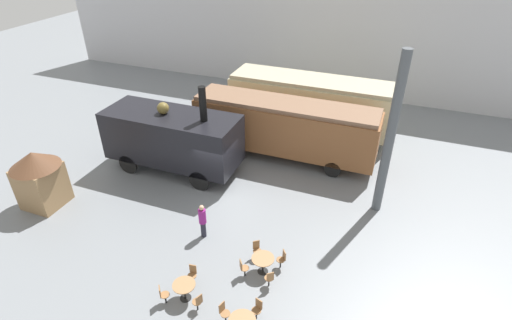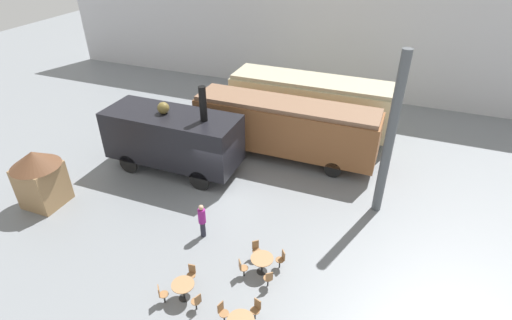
# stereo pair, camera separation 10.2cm
# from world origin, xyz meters

# --- Properties ---
(ground_plane) EXTENTS (80.00, 80.00, 0.00)m
(ground_plane) POSITION_xyz_m (0.00, 0.00, 0.00)
(ground_plane) COLOR gray
(backdrop_wall) EXTENTS (44.00, 0.15, 9.00)m
(backdrop_wall) POSITION_xyz_m (0.00, 15.26, 4.50)
(backdrop_wall) COLOR silver
(backdrop_wall) RESTS_ON ground_plane
(passenger_coach_vintage) EXTENTS (10.40, 2.89, 3.68)m
(passenger_coach_vintage) POSITION_xyz_m (2.50, 8.19, 2.13)
(passenger_coach_vintage) COLOR beige
(passenger_coach_vintage) RESTS_ON ground_plane
(passenger_coach_wooden) EXTENTS (10.65, 2.51, 3.50)m
(passenger_coach_wooden) POSITION_xyz_m (1.94, 4.47, 2.03)
(passenger_coach_wooden) COLOR brown
(passenger_coach_wooden) RESTS_ON ground_plane
(steam_locomotive) EXTENTS (7.44, 2.82, 5.28)m
(steam_locomotive) POSITION_xyz_m (-3.37, 0.88, 2.09)
(steam_locomotive) COLOR black
(steam_locomotive) RESTS_ON ground_plane
(cafe_table_mid) EXTENTS (0.87, 0.87, 0.76)m
(cafe_table_mid) POSITION_xyz_m (1.66, -6.91, 0.60)
(cafe_table_mid) COLOR black
(cafe_table_mid) RESTS_ON ground_plane
(cafe_table_far) EXTENTS (0.93, 0.93, 0.76)m
(cafe_table_far) POSITION_xyz_m (3.95, -4.60, 0.61)
(cafe_table_far) COLOR black
(cafe_table_far) RESTS_ON ground_plane
(cafe_chair_1) EXTENTS (0.37, 0.39, 0.87)m
(cafe_chair_1) POSITION_xyz_m (4.53, -6.71, 0.51)
(cafe_chair_1) COLOR black
(cafe_chair_1) RESTS_ON ground_plane
(cafe_chair_2) EXTENTS (0.39, 0.37, 0.87)m
(cafe_chair_2) POSITION_xyz_m (3.46, -7.27, 0.51)
(cafe_chair_2) COLOR black
(cafe_chair_2) RESTS_ON ground_plane
(cafe_chair_4) EXTENTS (0.36, 0.37, 0.87)m
(cafe_chair_4) POSITION_xyz_m (1.56, -6.11, 0.51)
(cafe_chair_4) COLOR black
(cafe_chair_4) RESTS_ON ground_plane
(cafe_chair_5) EXTENTS (0.40, 0.40, 0.87)m
(cafe_chair_5) POSITION_xyz_m (1.02, -7.40, 0.51)
(cafe_chair_5) COLOR black
(cafe_chair_5) RESTS_ON ground_plane
(cafe_chair_6) EXTENTS (0.40, 0.38, 0.87)m
(cafe_chair_6) POSITION_xyz_m (2.41, -7.23, 0.51)
(cafe_chair_6) COLOR black
(cafe_chair_6) RESTS_ON ground_plane
(cafe_chair_7) EXTENTS (0.40, 0.41, 0.87)m
(cafe_chair_7) POSITION_xyz_m (4.47, -5.26, 0.51)
(cafe_chair_7) COLOR black
(cafe_chair_7) RESTS_ON ground_plane
(cafe_chair_8) EXTENTS (0.41, 0.40, 0.87)m
(cafe_chair_8) POSITION_xyz_m (4.61, -4.08, 0.51)
(cafe_chair_8) COLOR black
(cafe_chair_8) RESTS_ON ground_plane
(cafe_chair_9) EXTENTS (0.40, 0.41, 0.87)m
(cafe_chair_9) POSITION_xyz_m (3.44, -3.94, 0.51)
(cafe_chair_9) COLOR black
(cafe_chair_9) RESTS_ON ground_plane
(cafe_chair_10) EXTENTS (0.41, 0.40, 0.87)m
(cafe_chair_10) POSITION_xyz_m (3.30, -5.12, 0.51)
(cafe_chair_10) COLOR black
(cafe_chair_10) RESTS_ON ground_plane
(visitor_person) EXTENTS (0.34, 0.34, 1.74)m
(visitor_person) POSITION_xyz_m (0.72, -3.57, 0.95)
(visitor_person) COLOR #262633
(visitor_person) RESTS_ON ground_plane
(ticket_kiosk) EXTENTS (2.34, 2.34, 3.00)m
(ticket_kiosk) POSITION_xyz_m (-7.78, -4.28, 1.67)
(ticket_kiosk) COLOR #99754C
(ticket_kiosk) RESTS_ON ground_plane
(support_pillar) EXTENTS (0.44, 0.44, 8.00)m
(support_pillar) POSITION_xyz_m (7.78, 1.32, 4.00)
(support_pillar) COLOR #4C5156
(support_pillar) RESTS_ON ground_plane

